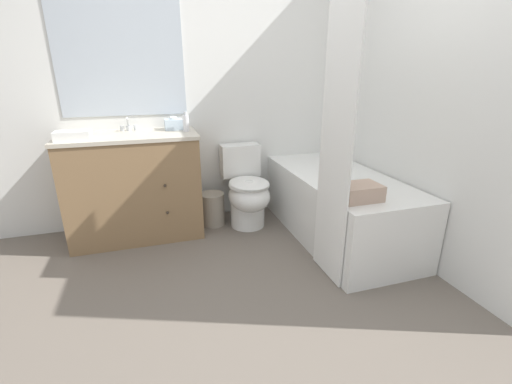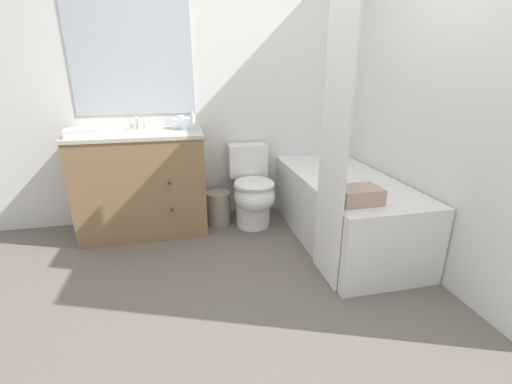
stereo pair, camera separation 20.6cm
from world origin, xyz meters
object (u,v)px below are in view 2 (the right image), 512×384
object	(u,v)px
vanity_cabinet	(143,183)
hand_towel_folded	(83,133)
bath_towel_folded	(359,195)
tissue_box	(182,123)
sink_faucet	(138,125)
wastebasket	(218,208)
toilet	(252,191)
soap_dispenser	(193,122)
bathtub	(342,208)

from	to	relation	value
vanity_cabinet	hand_towel_folded	size ratio (longest dim) A/B	4.40
hand_towel_folded	bath_towel_folded	world-z (taller)	hand_towel_folded
tissue_box	hand_towel_folded	size ratio (longest dim) A/B	0.61
sink_faucet	vanity_cabinet	bearing A→B (deg)	-90.00
sink_faucet	wastebasket	distance (m)	1.03
sink_faucet	hand_towel_folded	bearing A→B (deg)	-139.59
vanity_cabinet	toilet	distance (m)	0.98
soap_dispenser	vanity_cabinet	bearing A→B (deg)	-179.87
tissue_box	sink_faucet	bearing A→B (deg)	174.12
sink_faucet	soap_dispenser	xyz separation A→B (m)	(0.47, -0.18, 0.04)
wastebasket	tissue_box	bearing A→B (deg)	156.71
sink_faucet	toilet	world-z (taller)	sink_faucet
bathtub	hand_towel_folded	world-z (taller)	hand_towel_folded
bathtub	tissue_box	size ratio (longest dim) A/B	10.66
soap_dispenser	bath_towel_folded	bearing A→B (deg)	-47.10
vanity_cabinet	soap_dispenser	size ratio (longest dim) A/B	6.64
tissue_box	bathtub	bearing A→B (deg)	-27.54
tissue_box	soap_dispenser	size ratio (longest dim) A/B	0.91
vanity_cabinet	sink_faucet	xyz separation A→B (m)	(-0.00, 0.18, 0.48)
toilet	bath_towel_folded	distance (m)	1.16
sink_faucet	bath_towel_folded	xyz separation A→B (m)	(1.48, -1.27, -0.32)
bathtub	tissue_box	distance (m)	1.60
toilet	bathtub	xyz separation A→B (m)	(0.69, -0.45, -0.05)
sink_faucet	bathtub	world-z (taller)	sink_faucet
tissue_box	soap_dispenser	distance (m)	0.17
toilet	tissue_box	world-z (taller)	tissue_box
tissue_box	vanity_cabinet	bearing A→B (deg)	-159.56
vanity_cabinet	hand_towel_folded	distance (m)	0.63
sink_faucet	hand_towel_folded	distance (m)	0.50
vanity_cabinet	bath_towel_folded	size ratio (longest dim) A/B	3.93
sink_faucet	toilet	distance (m)	1.17
vanity_cabinet	toilet	bearing A→B (deg)	-4.97
sink_faucet	bath_towel_folded	distance (m)	1.97
soap_dispenser	tissue_box	bearing A→B (deg)	124.19
vanity_cabinet	soap_dispenser	bearing A→B (deg)	0.13
bathtub	toilet	bearing A→B (deg)	147.02
hand_towel_folded	soap_dispenser	bearing A→B (deg)	9.83
toilet	hand_towel_folded	size ratio (longest dim) A/B	2.94
vanity_cabinet	tissue_box	world-z (taller)	tissue_box
vanity_cabinet	wastebasket	world-z (taller)	vanity_cabinet
toilet	sink_faucet	bearing A→B (deg)	164.90
vanity_cabinet	bathtub	xyz separation A→B (m)	(1.66, -0.53, -0.17)
toilet	tissue_box	distance (m)	0.89
toilet	hand_towel_folded	xyz separation A→B (m)	(-1.35, -0.06, 0.60)
toilet	hand_towel_folded	distance (m)	1.48
bath_towel_folded	wastebasket	bearing A→B (deg)	126.60
tissue_box	bath_towel_folded	bearing A→B (deg)	-47.98
toilet	soap_dispenser	bearing A→B (deg)	170.38
wastebasket	soap_dispenser	bearing A→B (deg)	-175.54
sink_faucet	soap_dispenser	size ratio (longest dim) A/B	0.87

